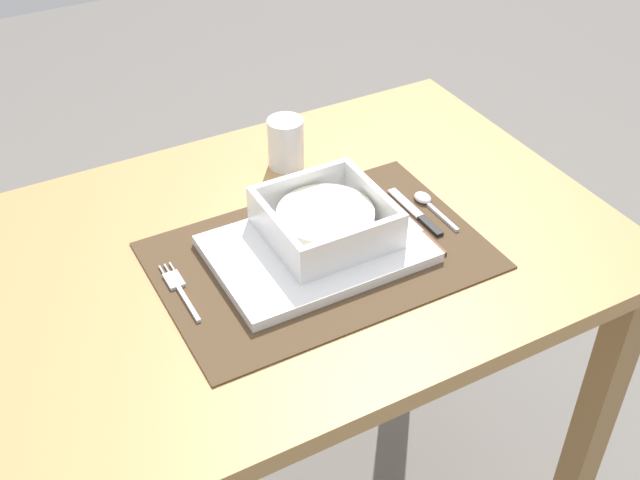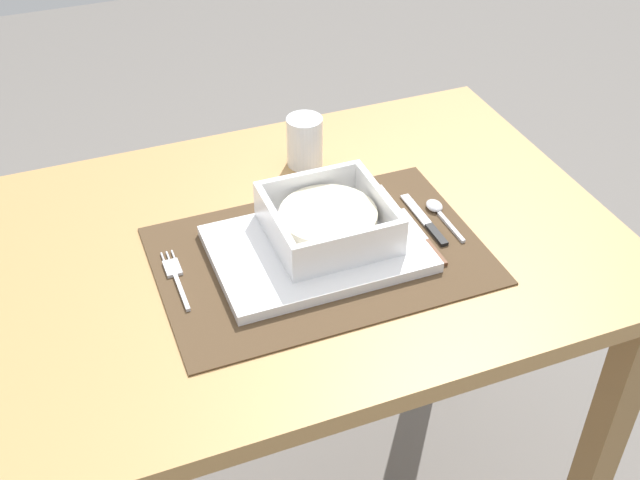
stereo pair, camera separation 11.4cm
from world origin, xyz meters
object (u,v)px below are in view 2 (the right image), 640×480
(dining_table, at_px, (295,298))
(spoon, at_px, (438,210))
(butter_knife, at_px, (426,222))
(porridge_bowl, at_px, (328,222))
(drinking_glass, at_px, (305,143))
(fork, at_px, (175,275))
(bread_knife, at_px, (424,240))

(dining_table, bearing_deg, spoon, -5.52)
(butter_knife, bearing_deg, porridge_bowl, 178.96)
(dining_table, height_order, drinking_glass, drinking_glass)
(drinking_glass, bearing_deg, dining_table, -115.22)
(porridge_bowl, distance_m, fork, 0.23)
(dining_table, distance_m, butter_knife, 0.24)
(dining_table, height_order, spoon, spoon)
(porridge_bowl, xyz_separation_m, drinking_glass, (0.05, 0.22, -0.00))
(bread_knife, height_order, drinking_glass, drinking_glass)
(butter_knife, relative_size, bread_knife, 0.95)
(spoon, distance_m, bread_knife, 0.08)
(dining_table, relative_size, bread_knife, 6.76)
(butter_knife, bearing_deg, spoon, 38.13)
(dining_table, height_order, bread_knife, bread_knife)
(porridge_bowl, height_order, bread_knife, porridge_bowl)
(spoon, xyz_separation_m, butter_knife, (-0.03, -0.02, -0.00))
(fork, bearing_deg, butter_knife, 1.12)
(fork, height_order, spoon, spoon)
(fork, height_order, drinking_glass, drinking_glass)
(spoon, xyz_separation_m, drinking_glass, (-0.14, 0.21, 0.03))
(porridge_bowl, relative_size, butter_knife, 1.25)
(dining_table, height_order, fork, fork)
(porridge_bowl, bearing_deg, spoon, 2.40)
(porridge_bowl, height_order, spoon, porridge_bowl)
(porridge_bowl, distance_m, drinking_glass, 0.22)
(porridge_bowl, xyz_separation_m, fork, (-0.23, 0.01, -0.04))
(butter_knife, height_order, drinking_glass, drinking_glass)
(porridge_bowl, distance_m, bread_knife, 0.15)
(porridge_bowl, relative_size, spoon, 1.56)
(porridge_bowl, xyz_separation_m, butter_knife, (0.16, -0.01, -0.04))
(bread_knife, bearing_deg, butter_knife, 53.03)
(drinking_glass, bearing_deg, butter_knife, -64.29)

